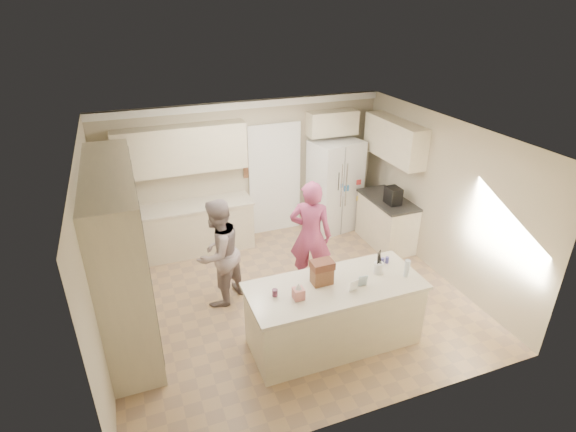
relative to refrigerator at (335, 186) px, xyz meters
name	(u,v)px	position (x,y,z in m)	size (l,w,h in m)	color
floor	(290,299)	(-1.68, -1.94, -0.91)	(5.20, 4.60, 0.02)	#A38159
ceiling	(290,134)	(-1.68, -1.94, 1.71)	(5.20, 4.60, 0.02)	white
wall_back	(246,171)	(-1.68, 0.37, 0.40)	(5.20, 0.02, 2.60)	#B8AC8F
wall_front	(373,323)	(-1.68, -4.25, 0.40)	(5.20, 0.02, 2.60)	#B8AC8F
wall_left	(94,258)	(-4.29, -1.94, 0.40)	(0.02, 4.60, 2.60)	#B8AC8F
wall_right	(441,198)	(0.93, -1.94, 0.40)	(0.02, 4.60, 2.60)	#B8AC8F
crown_back	(244,105)	(-1.68, 0.32, 1.63)	(5.20, 0.08, 0.12)	white
pantry_bank	(121,254)	(-3.98, -1.74, 0.28)	(0.60, 2.60, 2.35)	beige
back_base_cab	(191,229)	(-2.83, 0.06, -0.46)	(2.20, 0.60, 0.88)	beige
back_countertop	(189,206)	(-2.83, 0.05, 0.00)	(2.24, 0.63, 0.04)	beige
back_upper_cab	(181,150)	(-2.83, 0.18, 1.00)	(2.20, 0.35, 0.80)	beige
doorway_opening	(274,180)	(-1.13, 0.34, 0.15)	(0.90, 0.06, 2.10)	black
doorway_casing	(275,181)	(-1.13, 0.30, 0.15)	(1.02, 0.03, 2.22)	white
wall_frame_upper	(247,159)	(-1.66, 0.33, 0.65)	(0.15, 0.02, 0.20)	brown
wall_frame_lower	(247,173)	(-1.66, 0.33, 0.38)	(0.15, 0.02, 0.20)	brown
refrigerator	(335,186)	(0.00, 0.00, 0.00)	(0.90, 0.70, 1.80)	white
fridge_seam	(343,193)	(0.00, -0.35, 0.00)	(0.01, 0.02, 1.78)	gray
fridge_dispenser	(333,182)	(-0.22, -0.37, 0.25)	(0.22, 0.03, 0.35)	black
fridge_handle_l	(341,186)	(-0.05, -0.37, 0.15)	(0.02, 0.02, 0.85)	silver
fridge_handle_r	(346,185)	(0.05, -0.37, 0.15)	(0.02, 0.02, 0.85)	silver
over_fridge_cab	(332,123)	(-0.03, 0.18, 1.20)	(0.95, 0.35, 0.45)	beige
right_base_cab	(386,222)	(0.62, -0.94, -0.46)	(0.60, 1.20, 0.88)	beige
right_countertop	(388,200)	(0.61, -0.94, 0.00)	(0.63, 1.24, 0.04)	#2D2B28
right_upper_cab	(394,140)	(0.75, -0.74, 1.05)	(0.35, 1.50, 0.70)	beige
coffee_maker	(393,196)	(0.57, -1.14, 0.17)	(0.22, 0.28, 0.30)	black
island_base	(334,315)	(-1.48, -3.04, -0.46)	(2.20, 0.90, 0.88)	beige
island_top	(335,286)	(-1.48, -3.04, 0.00)	(2.28, 0.96, 0.05)	beige
utensil_crock	(379,268)	(-0.83, -2.99, 0.10)	(0.13, 0.13, 0.15)	white
tissue_box	(298,294)	(-2.03, -3.14, 0.10)	(0.13, 0.13, 0.14)	#CD7671
tissue_plume	(299,286)	(-2.03, -3.14, 0.20)	(0.08, 0.08, 0.08)	white
dollhouse_body	(322,276)	(-1.63, -2.94, 0.14)	(0.26, 0.18, 0.22)	brown
dollhouse_roof	(322,265)	(-1.63, -2.94, 0.30)	(0.28, 0.20, 0.10)	#592D1E
jam_jar	(275,293)	(-2.28, -2.99, 0.07)	(0.07, 0.07, 0.09)	#59263F
greeting_card_a	(354,286)	(-1.33, -3.24, 0.11)	(0.12, 0.01, 0.16)	white
greeting_card_b	(363,281)	(-1.18, -3.19, 0.11)	(0.12, 0.01, 0.16)	silver
water_bottle	(407,268)	(-0.53, -3.19, 0.14)	(0.07, 0.07, 0.24)	silver
shaker_salt	(383,261)	(-0.66, -2.82, 0.07)	(0.05, 0.05, 0.09)	#474496
shaker_pepper	(387,260)	(-0.59, -2.82, 0.07)	(0.05, 0.05, 0.09)	#474496
teen_boy	(218,253)	(-2.67, -1.60, -0.06)	(0.82, 0.64, 1.68)	gray
teen_girl	(310,235)	(-1.24, -1.69, 0.00)	(0.66, 0.43, 1.80)	#A64553
fridge_magnets	(343,193)	(0.00, -0.36, 0.00)	(0.76, 0.02, 1.44)	tan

